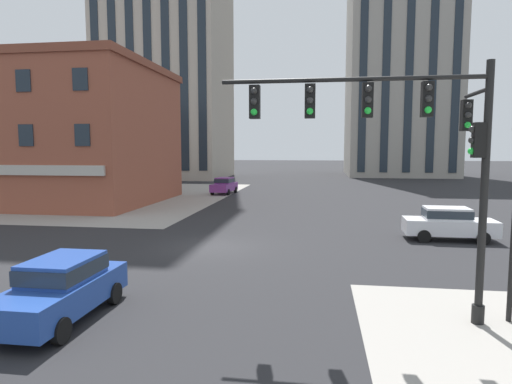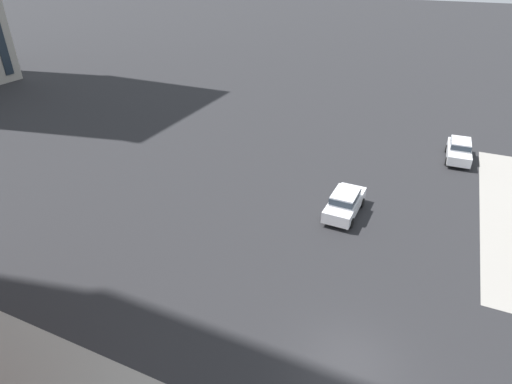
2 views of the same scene
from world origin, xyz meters
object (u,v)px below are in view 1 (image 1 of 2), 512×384
Objects in this scene: traffic_signal_main at (415,141)px; car_cross_eastbound at (62,286)px; car_main_northbound_far at (224,185)px; car_main_southbound_near at (448,222)px.

car_cross_eastbound is (-9.37, -1.49, -3.93)m from traffic_signal_main.
car_main_northbound_far is 33.51m from car_cross_eastbound.
traffic_signal_main is at bearing -68.96° from car_main_northbound_far.
car_main_southbound_near is 1.01× the size of car_cross_eastbound.
traffic_signal_main reaches higher than car_main_southbound_near.
car_main_southbound_near is (4.00, 10.92, -3.93)m from traffic_signal_main.
traffic_signal_main reaches higher than car_main_northbound_far.
traffic_signal_main is 34.39m from car_main_northbound_far.
car_cross_eastbound is at bearing -170.97° from traffic_signal_main.
car_cross_eastbound is (2.90, -33.38, 0.00)m from car_main_northbound_far.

